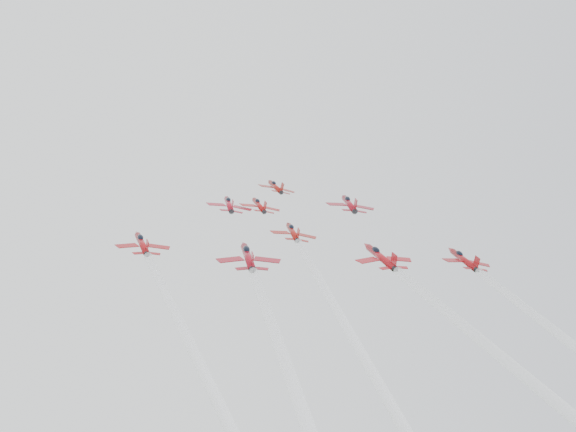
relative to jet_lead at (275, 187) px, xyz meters
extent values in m
cylinder|color=maroon|center=(0.00, -0.29, -0.25)|extent=(1.01, 8.42, 5.48)
cone|color=maroon|center=(0.00, 4.53, 2.57)|extent=(1.01, 2.25, 1.88)
cone|color=black|center=(0.00, -4.72, -2.83)|extent=(1.01, 1.46, 1.42)
ellipsoid|color=black|center=(0.00, 1.30, 1.21)|extent=(0.92, 2.16, 1.73)
cube|color=maroon|center=(-2.47, -0.90, -0.65)|extent=(3.76, 2.47, 0.91)
cube|color=maroon|center=(2.47, -0.90, -0.65)|extent=(3.76, 2.47, 0.91)
cube|color=maroon|center=(0.00, -4.33, -1.33)|extent=(0.11, 2.35, 2.41)
cube|color=maroon|center=(-1.28, -3.93, -2.37)|extent=(1.81, 1.23, 0.52)
cube|color=maroon|center=(1.28, -3.93, -2.37)|extent=(1.81, 1.23, 0.52)
cylinder|color=#A40F20|center=(-12.95, -15.63, -9.19)|extent=(1.05, 8.80, 5.73)
cone|color=#A40F20|center=(-12.95, -10.59, -6.25)|extent=(1.05, 2.35, 1.97)
cone|color=black|center=(-12.95, -20.26, -11.89)|extent=(1.05, 1.52, 1.49)
ellipsoid|color=black|center=(-12.95, -13.97, -7.67)|extent=(0.96, 2.25, 1.81)
cube|color=#A40F20|center=(-15.54, -16.27, -9.62)|extent=(3.93, 2.59, 0.95)
cube|color=#A40F20|center=(-10.37, -16.27, -9.62)|extent=(3.93, 2.59, 0.95)
cube|color=#A40F20|center=(-12.95, -19.85, -10.32)|extent=(0.11, 2.45, 2.52)
cube|color=#A40F20|center=(-14.29, -19.43, -11.41)|extent=(1.89, 1.28, 0.55)
cube|color=#A40F20|center=(-11.61, -19.43, -11.41)|extent=(1.89, 1.28, 0.55)
cylinder|color=#A20F0F|center=(-6.74, -14.88, -8.75)|extent=(0.97, 8.11, 5.28)
cone|color=#A20F0F|center=(-6.74, -10.24, -6.04)|extent=(0.97, 2.16, 1.82)
cone|color=black|center=(-6.74, -19.15, -11.24)|extent=(0.97, 1.40, 1.37)
ellipsoid|color=black|center=(-6.74, -13.35, -7.35)|extent=(0.88, 2.08, 1.66)
cube|color=#A20F0F|center=(-9.13, -15.47, -9.15)|extent=(3.62, 2.38, 0.88)
cube|color=#A20F0F|center=(-4.36, -15.47, -9.15)|extent=(3.62, 2.38, 0.88)
cube|color=#A20F0F|center=(-6.74, -18.77, -9.79)|extent=(0.11, 2.26, 2.32)
cube|color=#A20F0F|center=(-7.98, -18.39, -10.80)|extent=(1.74, 1.18, 0.51)
cube|color=#A20F0F|center=(-5.51, -18.39, -10.80)|extent=(1.74, 1.18, 0.51)
cylinder|color=maroon|center=(13.97, -9.76, -5.77)|extent=(1.23, 10.29, 6.70)
cone|color=maroon|center=(13.97, -3.86, -2.33)|extent=(1.23, 2.75, 2.30)
cone|color=black|center=(13.97, -15.17, -8.92)|extent=(1.23, 1.78, 1.74)
ellipsoid|color=black|center=(13.97, -7.82, -3.99)|extent=(1.12, 2.63, 2.11)
cube|color=maroon|center=(10.95, -10.50, -6.27)|extent=(4.60, 3.02, 1.11)
cube|color=maroon|center=(16.99, -10.50, -6.27)|extent=(4.60, 3.02, 1.11)
cube|color=maroon|center=(13.97, -14.69, -7.09)|extent=(0.13, 2.87, 2.95)
cube|color=maroon|center=(12.40, -14.21, -8.36)|extent=(2.21, 1.50, 0.64)
cube|color=maroon|center=(15.53, -14.21, -8.36)|extent=(2.21, 1.50, 0.64)
cylinder|color=maroon|center=(-3.67, -29.60, -17.34)|extent=(0.99, 8.23, 5.36)
cone|color=maroon|center=(-3.67, -24.88, -14.58)|extent=(0.99, 2.20, 1.84)
cone|color=black|center=(-3.67, -33.93, -19.86)|extent=(0.99, 1.42, 1.39)
ellipsoid|color=black|center=(-3.67, -28.05, -15.91)|extent=(0.90, 2.11, 1.69)
cube|color=maroon|center=(-6.09, -30.20, -17.73)|extent=(3.68, 2.42, 0.89)
cube|color=maroon|center=(-1.25, -30.20, -17.73)|extent=(3.68, 2.42, 0.89)
cube|color=maroon|center=(-3.67, -33.54, -18.39)|extent=(0.11, 2.29, 2.36)
cube|color=maroon|center=(-4.92, -33.16, -19.41)|extent=(1.77, 1.20, 0.51)
cube|color=maroon|center=(-2.42, -33.16, -19.41)|extent=(1.77, 1.20, 0.51)
cylinder|color=white|center=(-3.67, -69.05, -40.34)|extent=(1.25, 70.25, 41.68)
cylinder|color=#9D0F13|center=(-30.22, -38.85, -22.73)|extent=(0.99, 8.26, 5.38)
cone|color=#9D0F13|center=(-30.22, -34.12, -19.97)|extent=(0.99, 2.21, 1.85)
cone|color=black|center=(-30.22, -43.20, -25.27)|extent=(0.99, 1.43, 1.40)
ellipsoid|color=black|center=(-30.22, -37.29, -21.30)|extent=(0.90, 2.12, 1.69)
cube|color=#9D0F13|center=(-32.65, -39.45, -23.13)|extent=(3.69, 2.43, 0.89)
cube|color=#9D0F13|center=(-27.79, -39.45, -23.13)|extent=(3.69, 2.43, 0.89)
cube|color=#9D0F13|center=(-30.22, -42.81, -23.79)|extent=(0.11, 2.30, 2.37)
cube|color=#9D0F13|center=(-31.48, -42.42, -24.81)|extent=(1.77, 1.20, 0.51)
cube|color=#9D0F13|center=(-28.96, -42.42, -24.81)|extent=(1.77, 1.20, 0.51)
cylinder|color=white|center=(-30.22, -78.45, -45.82)|extent=(1.26, 70.50, 41.83)
cylinder|color=maroon|center=(-14.13, -42.20, -24.68)|extent=(1.17, 9.81, 6.39)
cone|color=maroon|center=(-14.13, -36.58, -21.41)|extent=(1.17, 2.62, 2.20)
cone|color=black|center=(-14.13, -47.36, -27.69)|extent=(1.17, 1.70, 1.66)
ellipsoid|color=black|center=(-14.13, -40.35, -22.99)|extent=(1.07, 2.51, 2.01)
cube|color=maroon|center=(-17.01, -42.91, -25.16)|extent=(4.38, 2.88, 1.06)
cube|color=maroon|center=(-11.25, -42.91, -25.16)|extent=(4.38, 2.88, 1.06)
cube|color=maroon|center=(-14.13, -46.90, -25.94)|extent=(0.13, 2.73, 2.81)
cube|color=maroon|center=(-15.62, -46.44, -27.16)|extent=(2.10, 1.43, 0.61)
cube|color=maroon|center=(-12.63, -46.44, -27.16)|extent=(2.10, 1.43, 0.61)
cylinder|color=#A40F17|center=(9.04, -39.49, -23.10)|extent=(1.15, 9.61, 6.26)
cone|color=#A40F17|center=(9.04, -33.97, -19.89)|extent=(1.15, 2.57, 2.15)
cone|color=black|center=(9.04, -44.54, -26.05)|extent=(1.15, 1.66, 1.63)
ellipsoid|color=black|center=(9.04, -37.67, -21.44)|extent=(1.05, 2.46, 1.97)
cube|color=#A40F17|center=(6.22, -40.18, -23.57)|extent=(4.30, 2.83, 1.04)
cube|color=#A40F17|center=(11.87, -40.18, -23.57)|extent=(4.30, 2.83, 1.04)
cube|color=#A40F17|center=(9.04, -44.09, -24.33)|extent=(0.13, 2.68, 2.76)
cube|color=#A40F17|center=(7.58, -43.64, -25.52)|extent=(2.06, 1.40, 0.60)
cube|color=#A40F17|center=(10.51, -43.64, -25.52)|extent=(2.06, 1.40, 0.60)
cylinder|color=maroon|center=(24.62, -38.77, -22.68)|extent=(1.03, 8.62, 5.61)
cone|color=maroon|center=(24.62, -33.83, -19.80)|extent=(1.03, 2.30, 1.93)
cone|color=black|center=(24.62, -43.31, -25.33)|extent=(1.03, 1.49, 1.46)
ellipsoid|color=black|center=(24.62, -37.15, -21.19)|extent=(0.94, 2.21, 1.77)
cube|color=maroon|center=(22.08, -39.40, -23.10)|extent=(3.85, 2.53, 0.93)
cube|color=maroon|center=(27.15, -39.40, -23.10)|extent=(3.85, 2.53, 0.93)
cube|color=maroon|center=(24.62, -42.90, -23.79)|extent=(0.11, 2.40, 2.47)
cube|color=maroon|center=(23.30, -42.50, -24.86)|extent=(1.85, 1.26, 0.54)
cube|color=maroon|center=(25.93, -42.50, -24.86)|extent=(1.85, 1.26, 0.54)
camera|label=1|loc=(-34.98, -150.48, -45.91)|focal=45.00mm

